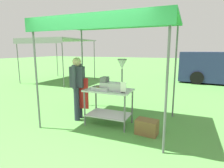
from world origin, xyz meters
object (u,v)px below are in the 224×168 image
object	(u,v)px
stall_canopy	(110,25)
donut_cart	(109,99)
donut_tray	(102,89)
menu_sign	(123,88)
neighbour_tent	(58,41)
donut_fryer	(114,81)
vendor	(78,85)
supply_crate	(147,127)

from	to	relation	value
stall_canopy	donut_cart	xyz separation A→B (m)	(0.00, -0.10, -1.72)
stall_canopy	donut_tray	bearing A→B (deg)	-126.98
menu_sign	neighbour_tent	xyz separation A→B (m)	(-5.66, 4.97, 1.35)
stall_canopy	donut_fryer	xyz separation A→B (m)	(0.15, -0.13, -1.25)
vendor	neighbour_tent	xyz separation A→B (m)	(-4.35, 4.74, 1.41)
donut_cart	supply_crate	bearing A→B (deg)	-11.40
donut_cart	donut_fryer	world-z (taller)	donut_fryer
stall_canopy	vendor	world-z (taller)	stall_canopy
vendor	stall_canopy	bearing A→B (deg)	4.97
menu_sign	neighbour_tent	size ratio (longest dim) A/B	0.07
vendor	neighbour_tent	distance (m)	6.59
menu_sign	vendor	world-z (taller)	vendor
vendor	menu_sign	bearing A→B (deg)	-9.97
supply_crate	neighbour_tent	xyz separation A→B (m)	(-6.19, 4.96, 2.16)
donut_tray	neighbour_tent	size ratio (longest dim) A/B	0.12
menu_sign	donut_fryer	bearing A→B (deg)	147.79
menu_sign	donut_tray	bearing A→B (deg)	168.28
stall_canopy	menu_sign	bearing A→B (deg)	-35.23
donut_tray	vendor	xyz separation A→B (m)	(-0.73, 0.11, 0.01)
vendor	donut_cart	bearing A→B (deg)	-1.48
stall_canopy	vendor	bearing A→B (deg)	-175.03
donut_cart	vendor	world-z (taller)	vendor
menu_sign	neighbour_tent	distance (m)	7.65
menu_sign	supply_crate	xyz separation A→B (m)	(0.54, 0.01, -0.81)
donut_cart	menu_sign	size ratio (longest dim) A/B	4.59
donut_cart	donut_tray	distance (m)	0.31
donut_cart	vendor	size ratio (longest dim) A/B	0.68
stall_canopy	neighbour_tent	world-z (taller)	stall_canopy
donut_tray	neighbour_tent	bearing A→B (deg)	136.34
neighbour_tent	donut_fryer	bearing A→B (deg)	-41.72
supply_crate	menu_sign	bearing A→B (deg)	-178.77
stall_canopy	menu_sign	distance (m)	1.47
donut_tray	supply_crate	world-z (taller)	donut_tray
stall_canopy	supply_crate	xyz separation A→B (m)	(0.97, -0.29, -2.18)
menu_sign	stall_canopy	bearing A→B (deg)	144.77
donut_fryer	supply_crate	size ratio (longest dim) A/B	1.49
vendor	neighbour_tent	bearing A→B (deg)	132.53
stall_canopy	donut_cart	size ratio (longest dim) A/B	2.72
donut_cart	donut_tray	world-z (taller)	donut_tray
stall_canopy	donut_fryer	distance (m)	1.27
stall_canopy	neighbour_tent	bearing A→B (deg)	138.24
donut_fryer	supply_crate	bearing A→B (deg)	-11.43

